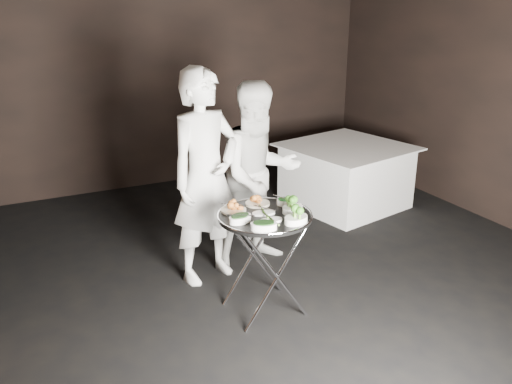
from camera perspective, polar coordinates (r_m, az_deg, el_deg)
name	(u,v)px	position (r m, az deg, el deg)	size (l,w,h in m)	color
floor	(281,314)	(4.42, 2.61, -12.69)	(6.00, 7.00, 0.05)	black
wall_back	(148,69)	(7.07, -11.33, 12.57)	(6.00, 0.05, 3.00)	black
tray_stand	(265,259)	(4.20, 0.91, -7.05)	(0.55, 0.46, 0.80)	silver
serving_tray	(265,216)	(4.05, 0.93, -2.53)	(0.72, 0.72, 0.04)	black
potato_plate_a	(233,207)	(4.11, -2.39, -1.63)	(0.19, 0.19, 0.07)	beige
potato_plate_b	(258,201)	(4.23, 0.16, -0.94)	(0.19, 0.19, 0.07)	beige
greens_bowl	(284,201)	(4.24, 2.96, -0.95)	(0.11, 0.11, 0.07)	white
asparagus_plate_a	(264,212)	(4.05, 0.81, -2.16)	(0.19, 0.13, 0.04)	white
asparagus_plate_b	(271,220)	(3.92, 1.57, -2.93)	(0.18, 0.11, 0.04)	white
spinach_bowl_a	(240,218)	(3.91, -1.69, -2.71)	(0.20, 0.15, 0.07)	white
spinach_bowl_b	(264,225)	(3.78, 0.81, -3.49)	(0.22, 0.18, 0.08)	white
broccoli_bowl_a	(293,208)	(4.10, 3.87, -1.66)	(0.21, 0.18, 0.07)	white
broccoli_bowl_b	(296,218)	(3.90, 4.24, -2.75)	(0.22, 0.19, 0.08)	white
serving_utensils	(263,205)	(4.09, 0.71, -1.35)	(0.58, 0.45, 0.01)	silver
waiter_left	(206,178)	(4.57, -5.33, 1.53)	(0.67, 0.44, 1.84)	silver
waiter_right	(259,175)	(4.88, 0.32, 1.82)	(0.82, 0.64, 1.68)	silver
dining_table	(346,176)	(6.47, 9.41, 1.71)	(1.28, 1.28, 0.73)	white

